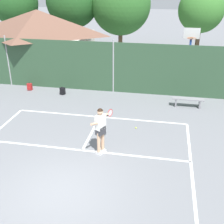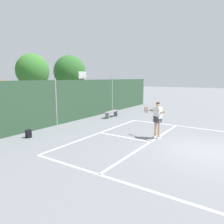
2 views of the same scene
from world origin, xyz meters
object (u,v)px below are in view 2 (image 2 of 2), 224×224
Objects in this scene: basketball_hoop at (82,86)px; courtside_bench at (112,113)px; tennis_ball at (129,128)px; backpack_black at (29,134)px; tennis_player at (157,117)px.

courtside_bench is at bearing -90.59° from basketball_hoop.
tennis_ball is 5.71m from backpack_black.
courtside_bench reaches higher than backpack_black.
courtside_bench is at bearing 50.65° from tennis_ball.
tennis_player is 4.01× the size of backpack_black.
tennis_player is 28.10× the size of tennis_ball.
backpack_black is at bearing -160.40° from basketball_hoop.
tennis_player reaches higher than backpack_black.
basketball_hoop is 8.83m from tennis_player.
tennis_ball is at bearing -35.89° from backpack_black.
tennis_ball is (-2.38, -5.84, -2.28)m from basketball_hoop.
backpack_black is 6.99m from courtside_bench.
basketball_hoop is 1.91× the size of tennis_player.
tennis_player is 6.16m from courtside_bench.
tennis_ball is (1.10, 2.18, -1.08)m from tennis_player.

